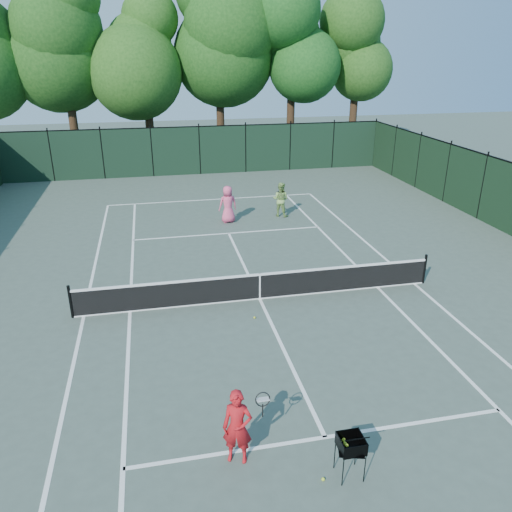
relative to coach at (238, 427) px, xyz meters
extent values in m
plane|color=#445347|center=(1.89, 6.61, -0.80)|extent=(90.00, 90.00, 0.00)
cube|color=white|center=(-3.60, 6.61, -0.80)|extent=(0.10, 23.77, 0.01)
cube|color=white|center=(7.37, 6.61, -0.80)|extent=(0.10, 23.77, 0.01)
cube|color=white|center=(-2.23, 6.61, -0.80)|extent=(0.10, 23.77, 0.01)
cube|color=white|center=(6.00, 6.61, -0.80)|extent=(0.10, 23.77, 0.01)
cube|color=white|center=(1.89, 18.49, -0.80)|extent=(10.97, 0.10, 0.01)
cube|color=white|center=(1.89, 0.21, -0.80)|extent=(8.23, 0.10, 0.01)
cube|color=white|center=(1.89, 13.01, -0.80)|extent=(8.23, 0.10, 0.01)
cube|color=white|center=(1.89, 6.61, -0.80)|extent=(0.10, 12.80, 0.01)
cube|color=black|center=(1.89, 6.61, -0.35)|extent=(11.60, 0.03, 0.85)
cube|color=white|center=(1.89, 6.61, 0.07)|extent=(11.60, 0.05, 0.07)
cube|color=white|center=(1.89, 6.61, -0.78)|extent=(11.60, 0.05, 0.04)
cube|color=white|center=(1.89, 6.61, -0.35)|extent=(0.05, 0.04, 0.91)
cylinder|color=black|center=(-3.91, 6.61, -0.27)|extent=(0.09, 0.09, 1.06)
cylinder|color=black|center=(7.69, 6.61, -0.27)|extent=(0.09, 0.09, 1.06)
cube|color=black|center=(1.89, 24.61, 0.70)|extent=(24.00, 0.05, 3.00)
cylinder|color=black|center=(-6.11, 28.61, 1.60)|extent=(0.56, 0.56, 4.80)
ellipsoid|color=#164012|center=(-6.11, 28.61, 7.91)|extent=(6.80, 6.80, 10.54)
cylinder|color=black|center=(-1.11, 28.41, 1.35)|extent=(0.56, 0.56, 4.30)
ellipsoid|color=#1C4714|center=(-1.11, 28.41, 6.95)|extent=(6.00, 6.00, 9.30)
cylinder|color=black|center=(3.89, 28.91, 1.70)|extent=(0.56, 0.56, 5.00)
ellipsoid|color=#154112|center=(3.89, 28.91, 8.22)|extent=(7.00, 7.00, 10.85)
cylinder|color=black|center=(8.89, 28.21, 1.50)|extent=(0.56, 0.56, 4.60)
ellipsoid|color=#134415|center=(8.89, 28.21, 7.36)|extent=(6.20, 6.20, 9.61)
cylinder|color=black|center=(13.89, 28.71, 1.40)|extent=(0.56, 0.56, 4.40)
ellipsoid|color=#1B4513|center=(13.89, 28.71, 6.93)|extent=(5.80, 5.80, 8.99)
imported|color=red|center=(0.00, 0.00, 0.00)|extent=(0.67, 0.55, 1.60)
cylinder|color=black|center=(0.53, 0.19, 0.15)|extent=(0.03, 0.03, 0.30)
torus|color=black|center=(0.53, 0.19, 0.42)|extent=(0.30, 0.10, 0.30)
imported|color=#E8517B|center=(2.11, 14.55, 0.06)|extent=(0.91, 0.65, 1.73)
imported|color=#83AB55|center=(4.74, 14.95, 0.03)|extent=(1.02, 0.98, 1.66)
cylinder|color=black|center=(1.77, -1.04, -0.49)|extent=(0.02, 0.02, 0.63)
cylinder|color=black|center=(2.20, -1.04, -0.49)|extent=(0.02, 0.02, 0.63)
cylinder|color=black|center=(1.77, -0.61, -0.49)|extent=(0.02, 0.02, 0.63)
cylinder|color=black|center=(2.20, -0.61, -0.49)|extent=(0.02, 0.02, 0.63)
cube|color=black|center=(1.99, -0.83, -0.04)|extent=(0.58, 0.58, 0.27)
sphere|color=#B7D22B|center=(1.99, -0.83, -0.11)|extent=(0.07, 0.07, 0.07)
sphere|color=#B7D22B|center=(1.99, -0.83, -0.11)|extent=(0.07, 0.07, 0.07)
sphere|color=#B7D22B|center=(1.99, -0.83, -0.11)|extent=(0.07, 0.07, 0.07)
sphere|color=#B7D22B|center=(1.99, -0.83, -0.11)|extent=(0.07, 0.07, 0.07)
sphere|color=#B7D22B|center=(1.99, -0.83, -0.11)|extent=(0.07, 0.07, 0.07)
sphere|color=#B7D22B|center=(1.99, -0.83, -0.11)|extent=(0.07, 0.07, 0.07)
sphere|color=#B7D22B|center=(1.99, -0.83, -0.11)|extent=(0.07, 0.07, 0.07)
sphere|color=#B7D22B|center=(1.99, -0.83, -0.11)|extent=(0.07, 0.07, 0.07)
sphere|color=#B7D22B|center=(1.99, -0.83, -0.11)|extent=(0.07, 0.07, 0.07)
sphere|color=#B7D22B|center=(1.99, -0.83, -0.11)|extent=(0.07, 0.07, 0.07)
sphere|color=#B7D22B|center=(1.99, -0.83, -0.11)|extent=(0.07, 0.07, 0.07)
sphere|color=#BEE32E|center=(1.47, -0.86, -0.77)|extent=(0.07, 0.07, 0.07)
sphere|color=yellow|center=(1.46, 5.39, -0.77)|extent=(0.07, 0.07, 0.07)
camera|label=1|loc=(-1.23, -7.49, 6.71)|focal=35.00mm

